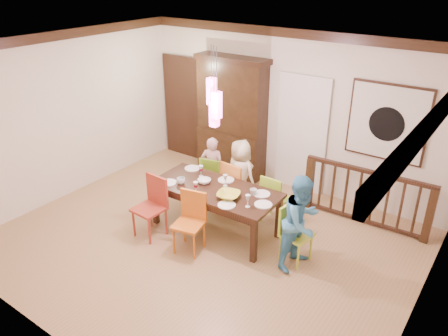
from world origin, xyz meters
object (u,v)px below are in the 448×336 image
Objects in this scene: dining_table at (215,193)px; balustrade at (366,196)px; person_far_left at (212,168)px; person_far_mid at (240,175)px; china_hutch at (232,117)px; person_end_right at (302,222)px; chair_end_right at (297,231)px; chair_far_left at (214,174)px.

dining_table is 2.43m from balustrade.
balustrade is at bearing 178.18° from person_far_left.
person_far_left reaches higher than dining_table.
person_far_mid is at bearing -160.47° from balustrade.
dining_table is 0.87× the size of china_hutch.
person_far_mid is at bearing 93.76° from dining_table.
person_far_mid reaches higher than person_far_left.
person_end_right is (1.56, -0.85, 0.07)m from person_far_mid.
balustrade is 1.65m from person_end_right.
china_hutch is (-2.41, 1.88, 0.69)m from chair_end_right.
balustrade is 1.76× the size of person_far_left.
balustrade reaches higher than chair_far_left.
person_end_right reaches higher than dining_table.
person_end_right is at bearing 145.15° from chair_far_left.
person_far_mid is (-1.48, 0.79, 0.14)m from chair_end_right.
person_far_left is at bearing 77.33° from chair_end_right.
chair_end_right is at bearing 140.92° from person_far_left.
chair_far_left is at bearing 77.40° from chair_end_right.
china_hutch is 1.13× the size of balustrade.
balustrade is 1.65× the size of person_far_mid.
china_hutch is 1.87× the size of person_far_mid.
chair_far_left is 0.36× the size of china_hutch.
person_far_mid is at bearing -49.41° from china_hutch.
chair_far_left is 0.61× the size of person_end_right.
chair_far_left is 2.60m from balustrade.
person_far_mid is at bearing 168.27° from chair_far_left.
person_far_left is at bearing -72.64° from china_hutch.
balustrade is at bearing 38.72° from dining_table.
china_hutch is at bearing 60.23° from chair_end_right.
chair_far_left is 0.72× the size of person_far_left.
chair_far_left is at bearing 10.08° from person_far_mid.
person_far_left reaches higher than chair_end_right.
china_hutch is 1.69× the size of person_end_right.
chair_far_left is at bearing -164.60° from balustrade.
person_end_right reaches higher than balustrade.
chair_end_right is at bearing 62.51° from person_end_right.
balustrade is (1.85, 1.57, -0.16)m from dining_table.
chair_far_left is 0.41× the size of balustrade.
dining_table is 1.74× the size of person_far_left.
chair_far_left is at bearing -71.26° from china_hutch.
chair_end_right is 3.13m from china_hutch.
balustrade is (0.45, 1.53, 0.01)m from chair_end_right.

